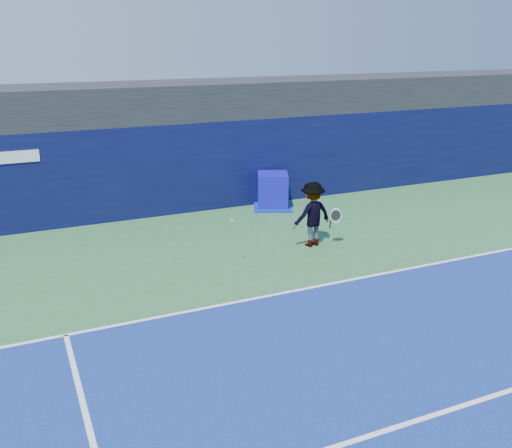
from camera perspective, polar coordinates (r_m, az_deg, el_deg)
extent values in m
plane|color=#2E6639|center=(11.18, 10.41, -12.72)|extent=(80.00, 80.00, 0.00)
cube|color=white|center=(13.45, 3.26, -6.80)|extent=(24.00, 0.10, 0.01)
cube|color=white|center=(9.89, 17.19, -17.85)|extent=(24.00, 0.10, 0.01)
cube|color=black|center=(20.22, -7.78, 12.17)|extent=(36.00, 3.00, 1.20)
cube|color=#090D36|center=(19.61, -6.69, 5.80)|extent=(36.00, 1.00, 3.00)
cube|color=#120CB1|center=(19.74, 1.68, 3.36)|extent=(1.34, 1.34, 1.23)
cube|color=#0B21A3|center=(19.90, 1.66, 1.76)|extent=(1.68, 1.68, 0.08)
imported|color=white|center=(16.13, 5.65, 0.98)|extent=(1.28, 0.83, 1.86)
cylinder|color=black|center=(16.22, 7.43, -0.01)|extent=(0.09, 0.16, 0.29)
torus|color=white|center=(16.18, 7.98, 0.84)|extent=(0.34, 0.19, 0.33)
cylinder|color=black|center=(16.18, 7.98, 0.84)|extent=(0.29, 0.15, 0.28)
sphere|color=#D6E519|center=(14.31, -2.40, 0.31)|extent=(0.07, 0.07, 0.07)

